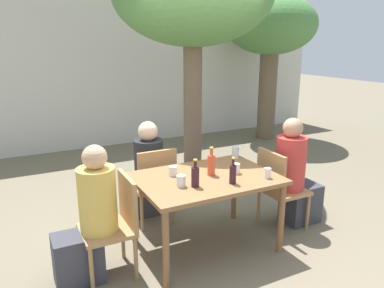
{
  "coord_description": "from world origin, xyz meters",
  "views": [
    {
      "loc": [
        -1.66,
        -2.94,
        2.02
      ],
      "look_at": [
        0.0,
        0.3,
        1.01
      ],
      "focal_mm": 35.0,
      "sensor_mm": 36.0,
      "label": 1
    }
  ],
  "objects_px": {
    "person_seated_2": "(147,174)",
    "wine_bottle_2": "(195,176)",
    "person_seated_1": "(295,178)",
    "drinking_glass_1": "(181,181)",
    "person_seated_0": "(89,223)",
    "drinking_glass_3": "(236,169)",
    "patio_chair_2": "(154,182)",
    "soda_bottle_1": "(211,164)",
    "dining_table_front": "(206,185)",
    "patio_chair_1": "(278,185)",
    "wine_bottle_0": "(233,174)",
    "tree_far": "(271,29)",
    "drinking_glass_0": "(235,152)",
    "patio_chair_0": "(116,220)",
    "drinking_glass_4": "(268,173)",
    "drinking_glass_2": "(173,171)"
  },
  "relations": [
    {
      "from": "patio_chair_1",
      "to": "wine_bottle_2",
      "type": "distance_m",
      "value": 1.18
    },
    {
      "from": "drinking_glass_0",
      "to": "drinking_glass_3",
      "type": "xyz_separation_m",
      "value": [
        -0.28,
        -0.43,
        -0.01
      ]
    },
    {
      "from": "person_seated_0",
      "to": "soda_bottle_1",
      "type": "distance_m",
      "value": 1.24
    },
    {
      "from": "patio_chair_2",
      "to": "wine_bottle_0",
      "type": "bearing_deg",
      "value": 112.07
    },
    {
      "from": "patio_chair_0",
      "to": "drinking_glass_0",
      "type": "height_order",
      "value": "patio_chair_0"
    },
    {
      "from": "tree_far",
      "to": "person_seated_2",
      "type": "distance_m",
      "value": 4.55
    },
    {
      "from": "person_seated_0",
      "to": "tree_far",
      "type": "bearing_deg",
      "value": 126.48
    },
    {
      "from": "person_seated_0",
      "to": "drinking_glass_4",
      "type": "bearing_deg",
      "value": 79.63
    },
    {
      "from": "dining_table_front",
      "to": "patio_chair_2",
      "type": "xyz_separation_m",
      "value": [
        -0.27,
        0.7,
        -0.17
      ]
    },
    {
      "from": "wine_bottle_2",
      "to": "patio_chair_1",
      "type": "bearing_deg",
      "value": 9.19
    },
    {
      "from": "person_seated_1",
      "to": "wine_bottle_2",
      "type": "height_order",
      "value": "person_seated_1"
    },
    {
      "from": "patio_chair_0",
      "to": "drinking_glass_3",
      "type": "distance_m",
      "value": 1.24
    },
    {
      "from": "drinking_glass_2",
      "to": "wine_bottle_2",
      "type": "bearing_deg",
      "value": -80.36
    },
    {
      "from": "patio_chair_0",
      "to": "wine_bottle_0",
      "type": "relative_size",
      "value": 3.6
    },
    {
      "from": "drinking_glass_1",
      "to": "person_seated_0",
      "type": "bearing_deg",
      "value": 171.7
    },
    {
      "from": "patio_chair_2",
      "to": "drinking_glass_4",
      "type": "distance_m",
      "value": 1.3
    },
    {
      "from": "person_seated_1",
      "to": "wine_bottle_0",
      "type": "bearing_deg",
      "value": 104.91
    },
    {
      "from": "patio_chair_1",
      "to": "person_seated_2",
      "type": "height_order",
      "value": "person_seated_2"
    },
    {
      "from": "patio_chair_1",
      "to": "person_seated_1",
      "type": "bearing_deg",
      "value": -90.0
    },
    {
      "from": "patio_chair_0",
      "to": "drinking_glass_3",
      "type": "bearing_deg",
      "value": 87.47
    },
    {
      "from": "person_seated_1",
      "to": "drinking_glass_0",
      "type": "distance_m",
      "value": 0.72
    },
    {
      "from": "patio_chair_1",
      "to": "drinking_glass_3",
      "type": "height_order",
      "value": "patio_chair_1"
    },
    {
      "from": "person_seated_2",
      "to": "wine_bottle_0",
      "type": "height_order",
      "value": "person_seated_2"
    },
    {
      "from": "person_seated_2",
      "to": "wine_bottle_2",
      "type": "relative_size",
      "value": 4.52
    },
    {
      "from": "person_seated_0",
      "to": "person_seated_1",
      "type": "height_order",
      "value": "person_seated_1"
    },
    {
      "from": "person_seated_0",
      "to": "person_seated_1",
      "type": "distance_m",
      "value": 2.26
    },
    {
      "from": "tree_far",
      "to": "patio_chair_1",
      "type": "xyz_separation_m",
      "value": [
        -2.36,
        -3.25,
        -1.73
      ]
    },
    {
      "from": "patio_chair_0",
      "to": "wine_bottle_2",
      "type": "bearing_deg",
      "value": 75.31
    },
    {
      "from": "dining_table_front",
      "to": "patio_chair_0",
      "type": "bearing_deg",
      "value": 180.0
    },
    {
      "from": "soda_bottle_1",
      "to": "wine_bottle_2",
      "type": "distance_m",
      "value": 0.34
    },
    {
      "from": "patio_chair_2",
      "to": "drinking_glass_3",
      "type": "distance_m",
      "value": 0.99
    },
    {
      "from": "patio_chair_0",
      "to": "soda_bottle_1",
      "type": "distance_m",
      "value": 1.03
    },
    {
      "from": "wine_bottle_2",
      "to": "drinking_glass_1",
      "type": "bearing_deg",
      "value": 151.17
    },
    {
      "from": "drinking_glass_3",
      "to": "person_seated_1",
      "type": "bearing_deg",
      "value": 3.67
    },
    {
      "from": "person_seated_1",
      "to": "drinking_glass_4",
      "type": "relative_size",
      "value": 12.44
    },
    {
      "from": "patio_chair_2",
      "to": "drinking_glass_1",
      "type": "distance_m",
      "value": 0.88
    },
    {
      "from": "dining_table_front",
      "to": "patio_chair_1",
      "type": "relative_size",
      "value": 1.49
    },
    {
      "from": "person_seated_1",
      "to": "drinking_glass_3",
      "type": "bearing_deg",
      "value": 93.67
    },
    {
      "from": "person_seated_0",
      "to": "drinking_glass_3",
      "type": "xyz_separation_m",
      "value": [
        1.43,
        -0.05,
        0.27
      ]
    },
    {
      "from": "tree_far",
      "to": "drinking_glass_0",
      "type": "relative_size",
      "value": 23.09
    },
    {
      "from": "patio_chair_2",
      "to": "soda_bottle_1",
      "type": "xyz_separation_m",
      "value": [
        0.33,
        -0.69,
        0.36
      ]
    },
    {
      "from": "drinking_glass_1",
      "to": "drinking_glass_3",
      "type": "xyz_separation_m",
      "value": [
        0.63,
        0.06,
        -0.0
      ]
    },
    {
      "from": "wine_bottle_2",
      "to": "person_seated_1",
      "type": "bearing_deg",
      "value": 7.63
    },
    {
      "from": "drinking_glass_3",
      "to": "drinking_glass_4",
      "type": "bearing_deg",
      "value": -51.3
    },
    {
      "from": "patio_chair_2",
      "to": "drinking_glass_3",
      "type": "height_order",
      "value": "patio_chair_2"
    },
    {
      "from": "dining_table_front",
      "to": "person_seated_1",
      "type": "bearing_deg",
      "value": -0.0
    },
    {
      "from": "drinking_glass_0",
      "to": "drinking_glass_1",
      "type": "bearing_deg",
      "value": -151.38
    },
    {
      "from": "tree_far",
      "to": "patio_chair_2",
      "type": "relative_size",
      "value": 3.25
    },
    {
      "from": "person_seated_0",
      "to": "wine_bottle_0",
      "type": "bearing_deg",
      "value": 78.05
    },
    {
      "from": "patio_chair_1",
      "to": "person_seated_0",
      "type": "distance_m",
      "value": 2.03
    }
  ]
}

